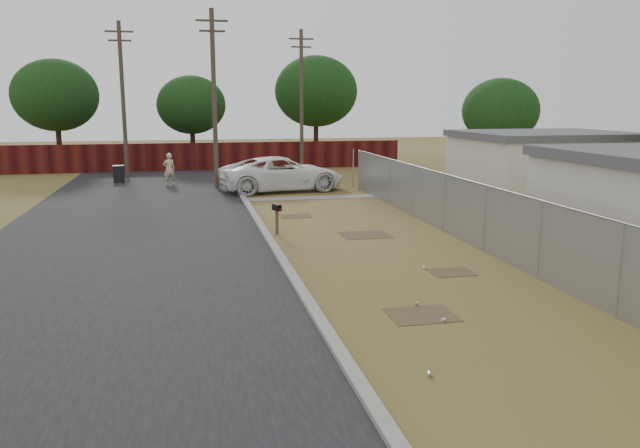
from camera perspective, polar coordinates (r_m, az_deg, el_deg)
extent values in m
plane|color=brown|center=(18.20, 5.92, -2.99)|extent=(120.00, 120.00, 0.00)
cube|color=black|center=(25.24, -16.43, 0.58)|extent=(9.00, 60.00, 0.02)
cube|color=gray|center=(25.28, -6.22, 1.11)|extent=(0.25, 60.00, 0.12)
cube|color=gray|center=(29.14, -1.06, 2.40)|extent=(6.20, 1.00, 0.03)
cylinder|color=gray|center=(14.21, 25.77, -3.91)|extent=(0.06, 0.06, 2.00)
cylinder|color=gray|center=(16.60, 19.48, -1.41)|extent=(0.06, 0.06, 2.00)
cylinder|color=gray|center=(19.16, 14.83, 0.46)|extent=(0.06, 0.06, 2.00)
cylinder|color=gray|center=(21.84, 11.30, 1.88)|extent=(0.06, 0.06, 2.00)
cylinder|color=gray|center=(24.59, 8.54, 2.99)|extent=(0.06, 0.06, 2.00)
cylinder|color=gray|center=(27.39, 6.34, 3.86)|extent=(0.06, 0.06, 2.00)
cylinder|color=gray|center=(30.23, 4.54, 4.56)|extent=(0.06, 0.06, 2.00)
cylinder|color=gray|center=(33.10, 3.06, 5.15)|extent=(0.06, 0.06, 2.00)
cylinder|color=gray|center=(19.90, 13.68, 3.82)|extent=(0.04, 26.00, 0.04)
cube|color=gray|center=(20.05, 13.55, 0.98)|extent=(0.01, 26.00, 2.00)
cube|color=black|center=(20.20, 13.61, -0.97)|extent=(0.03, 26.00, 0.60)
cube|color=#4F1410|center=(41.93, -12.80, 6.00)|extent=(30.00, 0.12, 1.80)
cylinder|color=#4C4232|center=(32.81, -9.64, 11.08)|extent=(0.24, 0.24, 9.00)
cube|color=#4C4232|center=(33.05, -9.87, 17.85)|extent=(1.60, 0.10, 0.10)
cube|color=#4C4232|center=(33.00, -9.84, 16.99)|extent=(1.30, 0.10, 0.10)
cylinder|color=#4C4232|center=(38.93, -17.56, 10.70)|extent=(0.24, 0.24, 9.00)
cube|color=#4C4232|center=(39.14, -17.90, 16.41)|extent=(1.60, 0.10, 0.10)
cube|color=#4C4232|center=(39.09, -17.86, 15.68)|extent=(1.30, 0.10, 0.10)
cylinder|color=#4C4232|center=(41.46, -1.70, 11.19)|extent=(0.24, 0.24, 9.00)
cube|color=#4C4232|center=(41.66, -1.73, 16.56)|extent=(1.60, 0.10, 0.10)
cube|color=#4C4232|center=(41.61, -1.73, 15.88)|extent=(1.30, 0.10, 0.10)
cube|color=beige|center=(30.50, 19.72, 4.77)|extent=(7.00, 6.00, 2.80)
cube|color=#4C4C51|center=(30.38, 19.91, 7.67)|extent=(7.28, 6.24, 0.30)
cylinder|color=black|center=(46.64, -22.74, 6.83)|extent=(0.36, 0.36, 3.30)
ellipsoid|color=black|center=(46.56, -23.04, 10.78)|extent=(5.70, 5.70, 4.84)
cylinder|color=black|center=(46.87, -11.55, 7.20)|extent=(0.36, 0.36, 2.86)
ellipsoid|color=black|center=(46.78, -11.68, 10.62)|extent=(4.94, 4.94, 4.20)
cylinder|color=black|center=(46.83, -0.37, 7.83)|extent=(0.36, 0.36, 3.52)
ellipsoid|color=black|center=(46.76, -0.38, 12.04)|extent=(6.08, 6.08, 5.17)
cylinder|color=black|center=(39.52, 15.97, 6.16)|extent=(0.36, 0.36, 2.64)
ellipsoid|color=black|center=(39.40, 16.17, 9.90)|extent=(4.56, 4.56, 3.88)
cube|color=brown|center=(21.12, -3.96, 0.21)|extent=(0.10, 0.10, 0.87)
cube|color=black|center=(21.04, -3.97, 1.44)|extent=(0.30, 0.45, 0.16)
cylinder|color=black|center=(21.03, -3.98, 1.66)|extent=(0.30, 0.45, 0.16)
cube|color=#A51B0B|center=(20.85, -3.67, 1.36)|extent=(0.03, 0.04, 0.09)
imported|color=white|center=(31.54, -3.47, 4.60)|extent=(6.61, 3.82, 1.73)
imported|color=#C8BC93|center=(34.66, -13.63, 4.89)|extent=(0.72, 0.56, 1.73)
cube|color=black|center=(36.60, -17.91, 4.33)|extent=(0.57, 0.57, 0.90)
cube|color=black|center=(36.55, -17.95, 5.06)|extent=(0.63, 0.63, 0.08)
cylinder|color=black|center=(36.33, -17.47, 3.74)|extent=(0.05, 0.19, 0.19)
cylinder|color=silver|center=(13.12, 11.23, -8.57)|extent=(0.12, 0.10, 0.07)
cylinder|color=#B7B6BC|center=(14.02, 8.84, -7.21)|extent=(0.11, 0.12, 0.07)
cylinder|color=silver|center=(17.05, 9.49, -3.92)|extent=(0.09, 0.11, 0.07)
cylinder|color=#B7B6BC|center=(10.62, 9.98, -13.36)|extent=(0.09, 0.11, 0.07)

